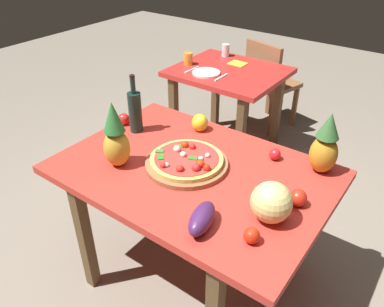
{
  "coord_description": "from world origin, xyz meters",
  "views": [
    {
      "loc": [
        0.92,
        -1.26,
        1.84
      ],
      "look_at": [
        -0.04,
        0.05,
        0.8
      ],
      "focal_mm": 35.62,
      "sensor_mm": 36.0,
      "label": 1
    }
  ],
  "objects_px": {
    "tomato_by_bottle": "(275,154)",
    "drinking_glass_juice": "(188,59)",
    "eggplant": "(202,218)",
    "tomato_near_board": "(252,236)",
    "tomato_at_corner": "(298,198)",
    "display_table": "(193,182)",
    "dinner_plate": "(206,73)",
    "napkin_folded": "(238,64)",
    "pineapple_right": "(116,138)",
    "pizza": "(187,160)",
    "background_table": "(228,84)",
    "bell_pepper": "(200,123)",
    "knife_utensil": "(221,77)",
    "pineapple_left": "(325,146)",
    "melon": "(271,202)",
    "dining_chair": "(268,80)",
    "pizza_board": "(186,164)",
    "drinking_glass_water": "(226,50)",
    "tomato_beside_pepper": "(124,119)",
    "wine_bottle": "(135,111)",
    "fork_utensil": "(192,70)"
  },
  "relations": [
    {
      "from": "tomato_by_bottle",
      "to": "drinking_glass_juice",
      "type": "xyz_separation_m",
      "value": [
        -1.22,
        0.88,
        0.02
      ]
    },
    {
      "from": "eggplant",
      "to": "tomato_near_board",
      "type": "xyz_separation_m",
      "value": [
        0.2,
        0.05,
        -0.01
      ]
    },
    {
      "from": "tomato_at_corner",
      "to": "display_table",
      "type": "bearing_deg",
      "value": -175.18
    },
    {
      "from": "dinner_plate",
      "to": "napkin_folded",
      "type": "relative_size",
      "value": 1.57
    },
    {
      "from": "pineapple_right",
      "to": "tomato_at_corner",
      "type": "height_order",
      "value": "pineapple_right"
    },
    {
      "from": "pizza",
      "to": "display_table",
      "type": "bearing_deg",
      "value": 9.31
    },
    {
      "from": "display_table",
      "to": "background_table",
      "type": "xyz_separation_m",
      "value": [
        -0.59,
        1.29,
        -0.04
      ]
    },
    {
      "from": "bell_pepper",
      "to": "knife_utensil",
      "type": "height_order",
      "value": "bell_pepper"
    },
    {
      "from": "tomato_at_corner",
      "to": "pineapple_left",
      "type": "bearing_deg",
      "value": 92.45
    },
    {
      "from": "melon",
      "to": "knife_utensil",
      "type": "height_order",
      "value": "melon"
    },
    {
      "from": "background_table",
      "to": "pizza",
      "type": "xyz_separation_m",
      "value": [
        0.55,
        -1.3,
        0.17
      ]
    },
    {
      "from": "knife_utensil",
      "to": "napkin_folded",
      "type": "relative_size",
      "value": 1.29
    },
    {
      "from": "dining_chair",
      "to": "bell_pepper",
      "type": "relative_size",
      "value": 8.1
    },
    {
      "from": "pizza",
      "to": "pineapple_left",
      "type": "bearing_deg",
      "value": 33.35
    },
    {
      "from": "pizza_board",
      "to": "eggplant",
      "type": "relative_size",
      "value": 2.08
    },
    {
      "from": "pizza",
      "to": "drinking_glass_water",
      "type": "xyz_separation_m",
      "value": [
        -0.76,
        1.57,
        0.01
      ]
    },
    {
      "from": "tomato_by_bottle",
      "to": "pineapple_right",
      "type": "bearing_deg",
      "value": -140.34
    },
    {
      "from": "tomato_near_board",
      "to": "tomato_beside_pepper",
      "type": "distance_m",
      "value": 1.16
    },
    {
      "from": "dining_chair",
      "to": "wine_bottle",
      "type": "xyz_separation_m",
      "value": [
        0.01,
        -1.78,
        0.39
      ]
    },
    {
      "from": "fork_utensil",
      "to": "pineapple_right",
      "type": "bearing_deg",
      "value": -67.6
    },
    {
      "from": "pineapple_left",
      "to": "eggplant",
      "type": "height_order",
      "value": "pineapple_left"
    },
    {
      "from": "dinner_plate",
      "to": "napkin_folded",
      "type": "bearing_deg",
      "value": 76.45
    },
    {
      "from": "melon",
      "to": "bell_pepper",
      "type": "height_order",
      "value": "melon"
    },
    {
      "from": "pineapple_left",
      "to": "dinner_plate",
      "type": "height_order",
      "value": "pineapple_left"
    },
    {
      "from": "pizza",
      "to": "dining_chair",
      "type": "bearing_deg",
      "value": 103.85
    },
    {
      "from": "drinking_glass_water",
      "to": "wine_bottle",
      "type": "bearing_deg",
      "value": -78.42
    },
    {
      "from": "tomato_near_board",
      "to": "fork_utensil",
      "type": "xyz_separation_m",
      "value": [
        -1.3,
        1.38,
        -0.03
      ]
    },
    {
      "from": "eggplant",
      "to": "fork_utensil",
      "type": "distance_m",
      "value": 1.8
    },
    {
      "from": "bell_pepper",
      "to": "melon",
      "type": "bearing_deg",
      "value": -33.65
    },
    {
      "from": "background_table",
      "to": "knife_utensil",
      "type": "distance_m",
      "value": 0.23
    },
    {
      "from": "pizza_board",
      "to": "bell_pepper",
      "type": "distance_m",
      "value": 0.38
    },
    {
      "from": "pizza_board",
      "to": "tomato_at_corner",
      "type": "height_order",
      "value": "tomato_at_corner"
    },
    {
      "from": "display_table",
      "to": "melon",
      "type": "bearing_deg",
      "value": -12.66
    },
    {
      "from": "tomato_at_corner",
      "to": "drinking_glass_juice",
      "type": "xyz_separation_m",
      "value": [
        -1.46,
        1.16,
        0.01
      ]
    },
    {
      "from": "tomato_near_board",
      "to": "drinking_glass_water",
      "type": "height_order",
      "value": "drinking_glass_water"
    },
    {
      "from": "pizza",
      "to": "knife_utensil",
      "type": "distance_m",
      "value": 1.23
    },
    {
      "from": "tomato_beside_pepper",
      "to": "drinking_glass_water",
      "type": "height_order",
      "value": "drinking_glass_water"
    },
    {
      "from": "tomato_near_board",
      "to": "napkin_folded",
      "type": "bearing_deg",
      "value": 121.96
    },
    {
      "from": "knife_utensil",
      "to": "drinking_glass_water",
      "type": "bearing_deg",
      "value": 118.56
    },
    {
      "from": "pizza_board",
      "to": "display_table",
      "type": "bearing_deg",
      "value": 5.6
    },
    {
      "from": "pizza",
      "to": "tomato_by_bottle",
      "type": "height_order",
      "value": "pizza"
    },
    {
      "from": "eggplant",
      "to": "pineapple_left",
      "type": "bearing_deg",
      "value": 70.0
    },
    {
      "from": "napkin_folded",
      "to": "pizza",
      "type": "bearing_deg",
      "value": -68.88
    },
    {
      "from": "melon",
      "to": "drinking_glass_water",
      "type": "distance_m",
      "value": 2.1
    },
    {
      "from": "background_table",
      "to": "melon",
      "type": "distance_m",
      "value": 1.77
    },
    {
      "from": "tomato_by_bottle",
      "to": "tomato_at_corner",
      "type": "bearing_deg",
      "value": -48.54
    },
    {
      "from": "melon",
      "to": "fork_utensil",
      "type": "distance_m",
      "value": 1.78
    },
    {
      "from": "tomato_at_corner",
      "to": "tomato_near_board",
      "type": "bearing_deg",
      "value": -99.96
    },
    {
      "from": "bell_pepper",
      "to": "tomato_beside_pepper",
      "type": "relative_size",
      "value": 1.5
    },
    {
      "from": "background_table",
      "to": "dining_chair",
      "type": "distance_m",
      "value": 0.62
    }
  ]
}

